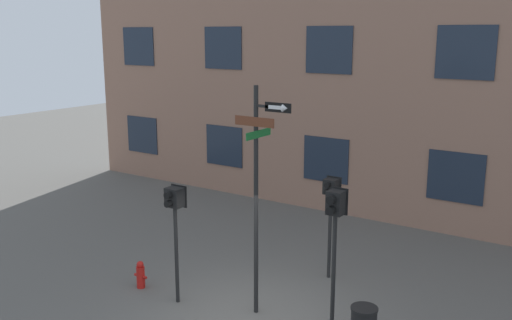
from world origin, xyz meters
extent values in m
cube|color=#1E2838|center=(-10.00, 7.25, 1.70)|extent=(1.55, 0.03, 1.42)
cube|color=#1E2838|center=(-6.00, 7.25, 1.70)|extent=(1.55, 0.03, 1.42)
cube|color=#1E2838|center=(-2.00, 7.25, 1.70)|extent=(1.55, 0.03, 1.42)
cube|color=#1E2838|center=(2.00, 7.25, 1.70)|extent=(1.55, 0.03, 1.42)
cube|color=#1E2838|center=(-10.00, 7.25, 5.09)|extent=(1.55, 0.03, 1.42)
cube|color=#1E2838|center=(-6.00, 7.25, 5.09)|extent=(1.55, 0.03, 1.42)
cube|color=#1E2838|center=(-2.00, 7.25, 5.09)|extent=(1.55, 0.03, 1.42)
cube|color=#1E2838|center=(2.00, 7.25, 5.09)|extent=(1.55, 0.03, 1.42)
cylinder|color=black|center=(-0.07, 0.42, 2.32)|extent=(0.09, 0.09, 4.63)
cube|color=black|center=(0.18, 0.42, 4.25)|extent=(0.50, 0.05, 0.05)
cube|color=brown|center=(-0.07, 0.36, 3.95)|extent=(0.88, 0.02, 0.18)
cube|color=#196B2D|center=(-0.01, 0.42, 3.71)|extent=(0.02, 0.82, 0.14)
cube|color=black|center=(0.43, 0.41, 4.25)|extent=(0.56, 0.02, 0.18)
cube|color=white|center=(0.39, 0.40, 4.25)|extent=(0.32, 0.01, 0.07)
cone|color=white|center=(0.59, 0.40, 4.25)|extent=(0.10, 0.14, 0.14)
cylinder|color=black|center=(-1.70, -0.12, 1.06)|extent=(0.08, 0.08, 2.11)
cube|color=black|center=(-1.70, -0.12, 2.31)|extent=(0.35, 0.26, 0.40)
cube|color=black|center=(-1.70, 0.02, 2.31)|extent=(0.41, 0.02, 0.46)
cylinder|color=black|center=(-1.70, -0.31, 2.40)|extent=(0.14, 0.12, 0.14)
cylinder|color=black|center=(-1.70, -0.31, 2.22)|extent=(0.14, 0.12, 0.14)
cylinder|color=silver|center=(-1.70, -0.26, 2.40)|extent=(0.11, 0.01, 0.11)
cylinder|color=black|center=(1.65, 0.42, 1.21)|extent=(0.08, 0.08, 2.41)
cube|color=black|center=(1.65, 0.42, 2.63)|extent=(0.29, 0.26, 0.44)
cube|color=black|center=(1.65, 0.56, 2.63)|extent=(0.35, 0.02, 0.50)
cylinder|color=black|center=(1.65, 0.23, 2.73)|extent=(0.15, 0.12, 0.15)
cylinder|color=black|center=(1.65, 0.23, 2.53)|extent=(0.15, 0.12, 0.15)
cylinder|color=silver|center=(1.65, 0.29, 2.73)|extent=(0.12, 0.01, 0.12)
cylinder|color=black|center=(0.40, 2.78, 1.01)|extent=(0.08, 0.08, 2.03)
cube|color=black|center=(0.40, 2.78, 2.20)|extent=(0.31, 0.26, 0.35)
cube|color=black|center=(0.40, 2.92, 2.20)|extent=(0.37, 0.02, 0.41)
cylinder|color=black|center=(0.40, 2.59, 2.28)|extent=(0.12, 0.12, 0.12)
cylinder|color=black|center=(0.40, 2.59, 2.12)|extent=(0.12, 0.12, 0.12)
cylinder|color=orange|center=(0.40, 2.64, 2.28)|extent=(0.10, 0.01, 0.10)
cylinder|color=red|center=(-2.85, -0.06, 0.25)|extent=(0.19, 0.19, 0.50)
sphere|color=red|center=(-2.85, -0.06, 0.55)|extent=(0.16, 0.16, 0.16)
cylinder|color=red|center=(-2.99, -0.06, 0.27)|extent=(0.08, 0.07, 0.07)
cylinder|color=red|center=(-2.72, -0.06, 0.27)|extent=(0.08, 0.07, 0.07)
cylinder|color=black|center=(2.47, -0.04, 1.00)|extent=(0.47, 0.47, 0.04)
camera|label=1|loc=(5.90, -8.48, 5.60)|focal=40.00mm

